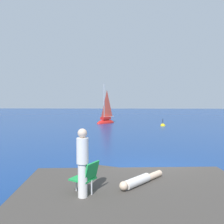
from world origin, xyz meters
TOP-DOWN VIEW (x-y plane):
  - ground_plane at (0.00, 0.00)m, footprint 160.00×160.00m
  - shore_ledge at (-0.77, -3.34)m, footprint 6.38×4.23m
  - boulder_seaward at (-1.97, -1.44)m, footprint 1.30×1.22m
  - boulder_inland at (-1.84, -1.52)m, footprint 1.53×1.76m
  - sailboat_near at (-3.33, 20.13)m, footprint 2.66×2.84m
  - person_sunbather at (-0.64, -3.04)m, footprint 1.27×1.41m
  - person_standing at (-2.05, -3.93)m, footprint 0.28×0.28m
  - beach_chair at (-1.99, -3.73)m, footprint 0.75×0.70m
  - marker_buoy at (3.47, 17.29)m, footprint 0.56×0.56m

SIDE VIEW (x-z plane):
  - ground_plane at x=0.00m, z-range 0.00..0.00m
  - boulder_seaward at x=-1.97m, z-range -0.36..0.36m
  - boulder_inland at x=-1.84m, z-range -0.45..0.45m
  - marker_buoy at x=3.47m, z-range -0.56..0.57m
  - shore_ledge at x=-0.77m, z-range 0.00..0.58m
  - sailboat_near at x=-3.33m, z-range -2.47..3.07m
  - person_sunbather at x=-0.64m, z-range 0.57..0.82m
  - beach_chair at x=-1.99m, z-range 0.62..1.42m
  - person_standing at x=-2.05m, z-range 0.64..2.26m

